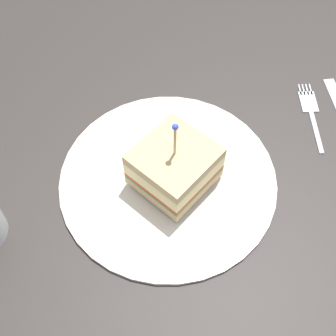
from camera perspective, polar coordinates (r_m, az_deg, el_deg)
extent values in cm
cube|color=#2D2826|center=(60.02, 0.00, -2.06)|extent=(119.73, 119.73, 2.00)
cylinder|color=silver|center=(58.74, 0.00, -1.32)|extent=(26.52, 26.52, 0.99)
cube|color=tan|center=(57.46, 0.65, -1.17)|extent=(11.12, 10.89, 1.34)
cube|color=#478438|center=(56.73, 0.65, -0.71)|extent=(11.12, 10.89, 0.40)
cube|color=red|center=(56.34, 0.66, -0.47)|extent=(11.12, 10.89, 0.50)
cube|color=#EFE093|center=(55.35, 0.67, 0.18)|extent=(11.12, 10.89, 1.86)
cube|color=tan|center=(54.01, 0.69, 1.11)|extent=(11.12, 10.89, 1.34)
cylinder|color=tan|center=(51.79, 0.72, 2.78)|extent=(0.30, 0.30, 5.41)
sphere|color=blue|center=(49.61, 0.75, 4.60)|extent=(0.70, 0.70, 0.70)
cube|color=silver|center=(66.14, 17.15, 4.12)|extent=(6.60, 2.85, 0.35)
cube|color=silver|center=(69.20, 16.28, 7.57)|extent=(4.13, 3.28, 0.35)
cube|color=silver|center=(70.80, 16.52, 8.93)|extent=(1.94, 0.84, 0.35)
cube|color=silver|center=(70.65, 16.13, 8.93)|extent=(1.94, 0.84, 0.35)
cube|color=silver|center=(70.50, 15.74, 8.94)|extent=(1.94, 0.84, 0.35)
cube|color=silver|center=(70.35, 15.34, 8.94)|extent=(1.94, 0.84, 0.35)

